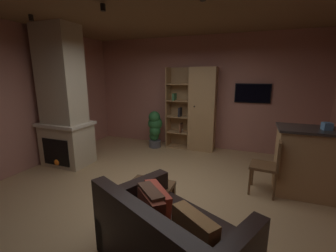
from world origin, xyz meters
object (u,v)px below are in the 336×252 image
at_px(stone_fireplace, 63,105).
at_px(kitchen_bar_counter, 328,164).
at_px(table_book_0, 153,187).
at_px(wall_mounted_tv, 253,93).
at_px(leather_couch, 169,240).
at_px(tissue_box, 327,126).
at_px(bookshelf_cabinet, 199,110).
at_px(dining_chair, 270,163).
at_px(potted_floor_plant, 155,128).
at_px(coffee_table, 147,194).

xyz_separation_m(stone_fireplace, kitchen_bar_counter, (4.80, 0.35, -0.73)).
relative_size(stone_fireplace, kitchen_bar_counter, 1.87).
bearing_deg(kitchen_bar_counter, stone_fireplace, -175.79).
relative_size(stone_fireplace, table_book_0, 26.30).
bearing_deg(wall_mounted_tv, leather_couch, -99.40).
xyz_separation_m(tissue_box, wall_mounted_tv, (-1.07, 1.84, 0.31)).
xyz_separation_m(bookshelf_cabinet, wall_mounted_tv, (1.22, 0.21, 0.43)).
relative_size(bookshelf_cabinet, tissue_box, 17.25).
xyz_separation_m(tissue_box, dining_chair, (-0.72, -0.17, -0.62)).
bearing_deg(dining_chair, table_book_0, -139.85).
bearing_deg(leather_couch, wall_mounted_tv, 80.60).
distance_m(stone_fireplace, table_book_0, 2.86).
xyz_separation_m(potted_floor_plant, wall_mounted_tv, (2.34, 0.46, 0.93)).
bearing_deg(wall_mounted_tv, tissue_box, -59.94).
xyz_separation_m(stone_fireplace, coffee_table, (2.43, -1.12, -0.92)).
distance_m(kitchen_bar_counter, potted_floor_plant, 3.76).
height_order(kitchen_bar_counter, wall_mounted_tv, wall_mounted_tv).
xyz_separation_m(bookshelf_cabinet, coffee_table, (0.03, -3.06, -0.67)).
bearing_deg(coffee_table, wall_mounted_tv, 69.95).
bearing_deg(potted_floor_plant, table_book_0, -66.35).
height_order(tissue_box, coffee_table, tissue_box).
distance_m(stone_fireplace, tissue_box, 4.71).
distance_m(tissue_box, table_book_0, 2.68).
bearing_deg(kitchen_bar_counter, potted_floor_plant, 159.06).
xyz_separation_m(leather_couch, potted_floor_plant, (-1.69, 3.44, 0.22)).
relative_size(bookshelf_cabinet, dining_chair, 2.25).
bearing_deg(dining_chair, kitchen_bar_counter, 13.81).
distance_m(bookshelf_cabinet, leather_couch, 3.80).
distance_m(tissue_box, wall_mounted_tv, 2.15).
distance_m(coffee_table, dining_chair, 2.00).
xyz_separation_m(bookshelf_cabinet, tissue_box, (2.28, -1.63, 0.12)).
relative_size(table_book_0, wall_mounted_tv, 0.13).
height_order(stone_fireplace, potted_floor_plant, stone_fireplace).
relative_size(kitchen_bar_counter, coffee_table, 2.44).
bearing_deg(leather_couch, table_book_0, 125.63).
bearing_deg(coffee_table, tissue_box, 32.36).
xyz_separation_m(kitchen_bar_counter, table_book_0, (-2.29, -1.44, -0.09)).
bearing_deg(bookshelf_cabinet, tissue_box, -35.51).
xyz_separation_m(kitchen_bar_counter, potted_floor_plant, (-3.51, 1.34, -0.02)).
distance_m(bookshelf_cabinet, tissue_box, 2.81).
xyz_separation_m(coffee_table, wall_mounted_tv, (1.19, 3.27, 1.10)).
height_order(tissue_box, leather_couch, tissue_box).
xyz_separation_m(bookshelf_cabinet, potted_floor_plant, (-1.12, -0.25, -0.50)).
xyz_separation_m(stone_fireplace, dining_chair, (3.98, 0.15, -0.75)).
bearing_deg(coffee_table, bookshelf_cabinet, 90.47).
distance_m(stone_fireplace, dining_chair, 4.05).
bearing_deg(table_book_0, tissue_box, 32.70).
relative_size(kitchen_bar_counter, dining_chair, 1.65).
relative_size(kitchen_bar_counter, potted_floor_plant, 1.56).
height_order(bookshelf_cabinet, potted_floor_plant, bookshelf_cabinet).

